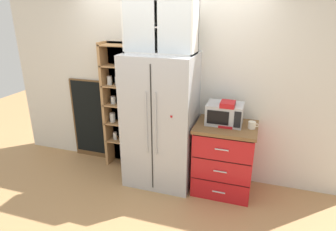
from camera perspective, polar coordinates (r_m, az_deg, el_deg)
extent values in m
plane|color=tan|center=(4.22, -1.41, -12.35)|extent=(10.67, 10.67, 0.00)
cube|color=silver|center=(4.05, 0.33, 6.03)|extent=(4.97, 0.10, 2.55)
cube|color=#B7BABF|center=(3.83, -1.42, -1.07)|extent=(0.89, 0.66, 1.76)
cube|color=black|center=(3.54, -3.22, -2.96)|extent=(0.01, 0.01, 1.62)
cylinder|color=#B7BABF|center=(3.52, -4.23, -1.59)|extent=(0.02, 0.02, 0.79)
cylinder|color=#B7BABF|center=(3.48, -2.40, -1.82)|extent=(0.02, 0.02, 0.79)
cube|color=red|center=(3.38, 0.66, -0.21)|extent=(0.02, 0.01, 0.02)
cube|color=brown|center=(4.39, -8.74, 2.11)|extent=(0.50, 0.04, 1.84)
cube|color=tan|center=(4.38, -11.95, 1.84)|extent=(0.04, 0.22, 1.84)
cube|color=tan|center=(4.19, -6.97, 1.30)|extent=(0.04, 0.22, 1.84)
cube|color=tan|center=(4.47, -9.12, -4.83)|extent=(0.44, 0.22, 0.02)
cylinder|color=silver|center=(4.49, -10.29, -3.96)|extent=(0.06, 0.06, 0.11)
cylinder|color=#382316|center=(4.49, -10.28, -4.15)|extent=(0.05, 0.05, 0.07)
cylinder|color=#B2B2B7|center=(4.46, -10.34, -3.27)|extent=(0.06, 0.06, 0.01)
cylinder|color=silver|center=(4.41, -8.07, -4.15)|extent=(0.07, 0.07, 0.13)
cylinder|color=beige|center=(4.41, -8.06, -4.37)|extent=(0.06, 0.06, 0.09)
cylinder|color=#B2B2B7|center=(4.38, -8.12, -3.32)|extent=(0.07, 0.07, 0.01)
cube|color=tan|center=(4.36, -9.33, -1.48)|extent=(0.44, 0.22, 0.02)
cylinder|color=silver|center=(4.39, -10.78, -0.40)|extent=(0.08, 0.08, 0.13)
cylinder|color=#E0C67F|center=(4.39, -10.76, -0.64)|extent=(0.07, 0.07, 0.09)
cylinder|color=#B2B2B7|center=(4.36, -10.84, 0.48)|extent=(0.08, 0.08, 0.01)
cylinder|color=silver|center=(4.35, -9.21, -0.71)|extent=(0.06, 0.06, 0.10)
cylinder|color=white|center=(4.36, -9.20, -0.89)|extent=(0.05, 0.05, 0.07)
cylinder|color=#B2B2B7|center=(4.33, -9.25, -0.04)|extent=(0.06, 0.06, 0.01)
cylinder|color=silver|center=(4.29, -7.94, -0.74)|extent=(0.08, 0.08, 0.13)
cylinder|color=brown|center=(4.30, -7.93, -0.97)|extent=(0.07, 0.07, 0.09)
cylinder|color=#B2B2B7|center=(4.27, -7.99, 0.12)|extent=(0.07, 0.07, 0.01)
cube|color=tan|center=(4.27, -9.54, 2.04)|extent=(0.44, 0.22, 0.02)
cylinder|color=silver|center=(4.29, -10.65, 2.93)|extent=(0.07, 0.07, 0.10)
cylinder|color=#B77A38|center=(4.30, -10.63, 2.73)|extent=(0.06, 0.06, 0.07)
cylinder|color=#B2B2B7|center=(4.28, -10.69, 3.66)|extent=(0.07, 0.07, 0.01)
cylinder|color=silver|center=(4.19, -8.53, 2.76)|extent=(0.07, 0.07, 0.12)
cylinder|color=#2D2D2D|center=(4.19, -8.52, 2.51)|extent=(0.06, 0.06, 0.08)
cylinder|color=#B2B2B7|center=(4.17, -8.58, 3.65)|extent=(0.06, 0.06, 0.01)
cube|color=tan|center=(4.19, -9.77, 5.70)|extent=(0.44, 0.22, 0.02)
cylinder|color=silver|center=(4.23, -11.33, 6.68)|extent=(0.07, 0.07, 0.11)
cylinder|color=#CCB78C|center=(4.24, -11.32, 6.46)|extent=(0.06, 0.06, 0.08)
cylinder|color=#B2B2B7|center=(4.22, -11.39, 7.52)|extent=(0.07, 0.07, 0.01)
cylinder|color=silver|center=(4.18, -9.88, 6.62)|extent=(0.07, 0.07, 0.12)
cylinder|color=white|center=(4.18, -9.87, 6.39)|extent=(0.06, 0.06, 0.08)
cylinder|color=#B2B2B7|center=(4.17, -9.93, 7.47)|extent=(0.06, 0.06, 0.01)
cube|color=tan|center=(4.13, -10.00, 9.49)|extent=(0.44, 0.22, 0.02)
cube|color=tan|center=(4.08, -10.25, 13.37)|extent=(0.44, 0.22, 0.02)
cube|color=red|center=(3.87, 10.85, -8.43)|extent=(0.72, 0.60, 0.88)
cube|color=brown|center=(3.68, 11.32, -2.16)|extent=(0.75, 0.63, 0.04)
cube|color=black|center=(3.69, 10.02, -12.76)|extent=(0.70, 0.00, 0.01)
cube|color=silver|center=(3.76, 9.87, -14.55)|extent=(0.16, 0.01, 0.01)
cube|color=black|center=(3.54, 10.31, -8.81)|extent=(0.70, 0.00, 0.01)
cube|color=silver|center=(3.60, 10.15, -10.74)|extent=(0.16, 0.01, 0.01)
cube|color=black|center=(3.41, 10.62, -4.53)|extent=(0.70, 0.00, 0.01)
cube|color=silver|center=(3.46, 10.45, -6.60)|extent=(0.16, 0.01, 0.01)
cube|color=#B7BABF|center=(3.67, 11.02, 0.35)|extent=(0.44, 0.32, 0.26)
cube|color=black|center=(3.53, 9.70, -0.42)|extent=(0.26, 0.01, 0.17)
cube|color=black|center=(3.51, 13.41, -0.83)|extent=(0.08, 0.01, 0.20)
cube|color=red|center=(3.65, 11.31, -1.77)|extent=(0.17, 0.20, 0.03)
cube|color=red|center=(3.66, 11.60, 0.58)|extent=(0.17, 0.06, 0.30)
cube|color=red|center=(3.56, 11.61, 2.19)|extent=(0.17, 0.20, 0.06)
cylinder|color=black|center=(3.61, 11.37, -0.72)|extent=(0.11, 0.11, 0.12)
cylinder|color=silver|center=(3.63, 16.07, -1.80)|extent=(0.09, 0.09, 0.09)
torus|color=silver|center=(3.63, 16.96, -1.84)|extent=(0.05, 0.01, 0.05)
cylinder|color=brown|center=(3.65, 11.47, -0.44)|extent=(0.06, 0.06, 0.18)
cone|color=brown|center=(3.62, 11.58, 0.98)|extent=(0.06, 0.06, 0.04)
cylinder|color=brown|center=(3.61, 11.61, 1.43)|extent=(0.03, 0.03, 0.07)
cylinder|color=black|center=(3.60, 11.66, 2.03)|extent=(0.03, 0.03, 0.01)
cube|color=silver|center=(3.73, -0.68, 17.11)|extent=(0.86, 0.02, 0.61)
cube|color=silver|center=(3.62, -1.44, 12.26)|extent=(0.86, 0.32, 0.02)
cube|color=silver|center=(3.75, -7.80, 16.95)|extent=(0.02, 0.32, 0.61)
cube|color=silver|center=(3.47, 5.34, 16.77)|extent=(0.02, 0.32, 0.61)
cube|color=silver|center=(3.59, -1.48, 16.97)|extent=(0.83, 0.30, 0.02)
cube|color=silver|center=(3.52, -5.79, 16.81)|extent=(0.39, 0.01, 0.57)
cube|color=silver|center=(3.37, 1.19, 16.75)|extent=(0.39, 0.01, 0.57)
cylinder|color=silver|center=(3.73, -5.90, 12.59)|extent=(0.05, 0.05, 0.00)
cylinder|color=silver|center=(3.72, -5.92, 13.09)|extent=(0.01, 0.01, 0.07)
cone|color=silver|center=(3.71, -5.96, 14.01)|extent=(0.06, 0.06, 0.05)
cylinder|color=silver|center=(3.62, -1.44, 12.45)|extent=(0.05, 0.05, 0.00)
cylinder|color=silver|center=(3.61, -1.45, 12.97)|extent=(0.01, 0.01, 0.07)
cone|color=silver|center=(3.60, -1.45, 13.91)|extent=(0.06, 0.06, 0.05)
cylinder|color=silver|center=(3.53, 3.26, 12.22)|extent=(0.05, 0.05, 0.00)
cylinder|color=silver|center=(3.52, 3.27, 12.75)|extent=(0.01, 0.01, 0.07)
cone|color=silver|center=(3.52, 3.29, 13.72)|extent=(0.06, 0.06, 0.05)
cylinder|color=white|center=(3.68, -5.45, 17.61)|extent=(0.06, 0.06, 0.07)
cylinder|color=white|center=(3.59, -1.49, 17.61)|extent=(0.06, 0.06, 0.07)
cylinder|color=white|center=(3.51, 2.67, 17.54)|extent=(0.06, 0.06, 0.07)
cube|color=brown|center=(4.73, -14.95, -0.73)|extent=(0.60, 0.04, 1.26)
cube|color=black|center=(4.70, -15.12, -0.47)|extent=(0.54, 0.01, 1.16)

